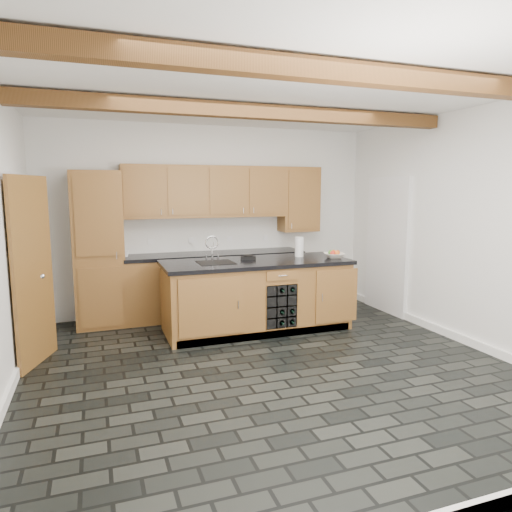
{
  "coord_description": "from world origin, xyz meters",
  "views": [
    {
      "loc": [
        -1.69,
        -4.28,
        1.85
      ],
      "look_at": [
        0.12,
        0.8,
        1.07
      ],
      "focal_mm": 32.0,
      "sensor_mm": 36.0,
      "label": 1
    }
  ],
  "objects_px": {
    "paper_towel": "(299,247)",
    "kitchen_scale": "(248,257)",
    "island": "(257,295)",
    "fruit_bowl": "(334,255)"
  },
  "relations": [
    {
      "from": "island",
      "to": "kitchen_scale",
      "type": "xyz_separation_m",
      "value": [
        -0.08,
        0.12,
        0.49
      ]
    },
    {
      "from": "paper_towel",
      "to": "kitchen_scale",
      "type": "bearing_deg",
      "value": -177.91
    },
    {
      "from": "island",
      "to": "fruit_bowl",
      "type": "height_order",
      "value": "fruit_bowl"
    },
    {
      "from": "fruit_bowl",
      "to": "paper_towel",
      "type": "relative_size",
      "value": 1.02
    },
    {
      "from": "fruit_bowl",
      "to": "paper_towel",
      "type": "bearing_deg",
      "value": 144.97
    },
    {
      "from": "island",
      "to": "kitchen_scale",
      "type": "height_order",
      "value": "kitchen_scale"
    },
    {
      "from": "kitchen_scale",
      "to": "fruit_bowl",
      "type": "relative_size",
      "value": 0.82
    },
    {
      "from": "kitchen_scale",
      "to": "paper_towel",
      "type": "relative_size",
      "value": 0.83
    },
    {
      "from": "island",
      "to": "kitchen_scale",
      "type": "relative_size",
      "value": 10.96
    },
    {
      "from": "kitchen_scale",
      "to": "fruit_bowl",
      "type": "distance_m",
      "value": 1.18
    }
  ]
}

